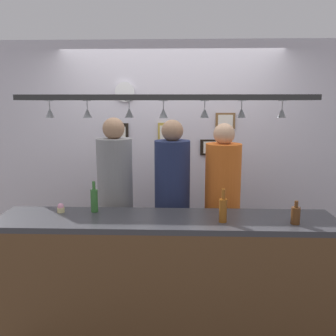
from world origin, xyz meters
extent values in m
plane|color=#4C4742|center=(0.00, 0.00, 0.00)|extent=(8.00, 8.00, 0.00)
cube|color=silver|center=(0.00, 1.10, 1.30)|extent=(4.40, 0.06, 2.60)
cube|color=#38383D|center=(0.00, -0.35, 0.99)|extent=(2.70, 0.55, 0.04)
cube|color=brown|center=(0.00, -0.60, 0.48)|extent=(2.65, 0.04, 0.97)
cube|color=black|center=(0.00, -0.30, 1.95)|extent=(2.20, 0.36, 0.04)
cylinder|color=silver|center=(-0.90, -0.31, 1.93)|extent=(0.06, 0.06, 0.00)
cylinder|color=silver|center=(-0.90, -0.31, 1.90)|extent=(0.01, 0.01, 0.06)
cone|color=silver|center=(-0.90, -0.31, 1.83)|extent=(0.07, 0.07, 0.08)
cylinder|color=silver|center=(-0.60, -0.31, 1.93)|extent=(0.06, 0.06, 0.00)
cylinder|color=silver|center=(-0.60, -0.31, 1.90)|extent=(0.01, 0.01, 0.06)
cone|color=silver|center=(-0.60, -0.31, 1.83)|extent=(0.07, 0.07, 0.08)
cylinder|color=silver|center=(-0.29, -0.26, 1.93)|extent=(0.06, 0.06, 0.00)
cylinder|color=silver|center=(-0.29, -0.26, 1.90)|extent=(0.01, 0.01, 0.06)
cone|color=silver|center=(-0.29, -0.26, 1.83)|extent=(0.07, 0.07, 0.08)
cylinder|color=silver|center=(-0.02, -0.33, 1.93)|extent=(0.06, 0.06, 0.00)
cylinder|color=silver|center=(-0.02, -0.33, 1.90)|extent=(0.01, 0.01, 0.06)
cone|color=silver|center=(-0.02, -0.33, 1.83)|extent=(0.07, 0.07, 0.08)
cylinder|color=silver|center=(0.29, -0.30, 1.93)|extent=(0.06, 0.06, 0.00)
cylinder|color=silver|center=(0.29, -0.30, 1.90)|extent=(0.01, 0.01, 0.06)
cone|color=silver|center=(0.29, -0.30, 1.83)|extent=(0.07, 0.07, 0.08)
cylinder|color=silver|center=(0.58, -0.24, 1.93)|extent=(0.06, 0.06, 0.00)
cylinder|color=silver|center=(0.58, -0.24, 1.90)|extent=(0.01, 0.01, 0.06)
cone|color=silver|center=(0.58, -0.24, 1.83)|extent=(0.07, 0.07, 0.08)
cylinder|color=silver|center=(0.90, -0.23, 1.93)|extent=(0.06, 0.06, 0.00)
cylinder|color=silver|center=(0.90, -0.23, 1.90)|extent=(0.01, 0.01, 0.06)
cone|color=silver|center=(0.90, -0.23, 1.83)|extent=(0.07, 0.07, 0.08)
cube|color=#2D334C|center=(-0.52, 0.30, 0.42)|extent=(0.17, 0.18, 0.84)
cylinder|color=gray|center=(-0.52, 0.30, 1.21)|extent=(0.34, 0.34, 0.73)
sphere|color=#9E7556|center=(-0.52, 0.30, 1.67)|extent=(0.21, 0.21, 0.21)
cube|color=#2D334C|center=(0.03, 0.30, 0.42)|extent=(0.17, 0.18, 0.83)
cylinder|color=navy|center=(0.03, 0.30, 1.20)|extent=(0.34, 0.34, 0.73)
sphere|color=#9E7556|center=(0.03, 0.30, 1.65)|extent=(0.21, 0.21, 0.21)
cube|color=#2D334C|center=(0.52, 0.30, 0.41)|extent=(0.17, 0.18, 0.82)
cylinder|color=orange|center=(0.52, 0.30, 1.18)|extent=(0.34, 0.34, 0.71)
sphere|color=tan|center=(0.52, 0.30, 1.62)|extent=(0.20, 0.20, 0.20)
cylinder|color=#512D14|center=(0.98, -0.46, 1.08)|extent=(0.07, 0.07, 0.13)
cylinder|color=#512D14|center=(0.98, -0.46, 1.17)|extent=(0.03, 0.03, 0.05)
cylinder|color=brown|center=(0.44, -0.44, 1.10)|extent=(0.06, 0.06, 0.18)
cylinder|color=brown|center=(0.44, -0.44, 1.23)|extent=(0.03, 0.03, 0.08)
cylinder|color=#336B2D|center=(-0.60, -0.21, 1.11)|extent=(0.06, 0.06, 0.19)
cylinder|color=#336B2D|center=(-0.60, -0.21, 1.24)|extent=(0.03, 0.03, 0.07)
cylinder|color=beige|center=(-0.88, -0.24, 1.03)|extent=(0.06, 0.06, 0.04)
sphere|color=pink|center=(-0.88, -0.24, 1.06)|extent=(0.05, 0.05, 0.05)
cube|color=brown|center=(0.62, 1.06, 1.71)|extent=(0.22, 0.02, 0.18)
cube|color=white|center=(0.62, 1.05, 1.71)|extent=(0.17, 0.01, 0.14)
cube|color=black|center=(0.49, 1.06, 1.40)|extent=(0.30, 0.02, 0.18)
cube|color=white|center=(0.49, 1.05, 1.40)|extent=(0.23, 0.01, 0.14)
cube|color=#B29338|center=(-0.06, 1.06, 1.55)|extent=(0.18, 0.02, 0.26)
cube|color=white|center=(-0.06, 1.05, 1.55)|extent=(0.14, 0.01, 0.20)
cube|color=black|center=(-0.62, 1.06, 1.51)|extent=(0.26, 0.02, 0.34)
cube|color=white|center=(-0.62, 1.05, 1.51)|extent=(0.20, 0.01, 0.26)
cylinder|color=white|center=(-0.52, 1.05, 2.03)|extent=(0.22, 0.03, 0.22)
camera|label=1|loc=(0.12, -3.10, 1.92)|focal=38.69mm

